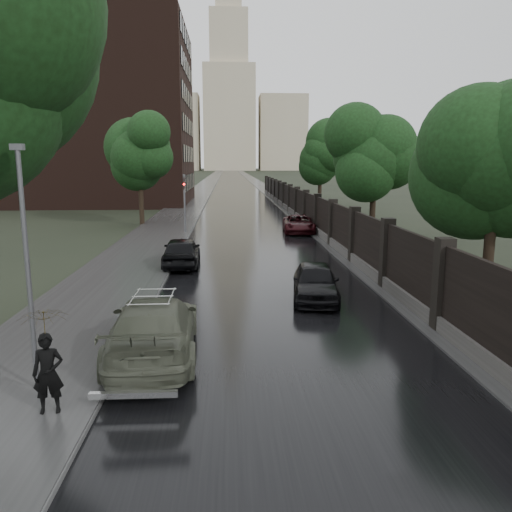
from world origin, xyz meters
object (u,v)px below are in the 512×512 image
object	(u,v)px
traffic_light	(185,199)
hatchback_left	(182,252)
volga_sedan	(154,328)
car_right_near	(315,282)
tree_right_a	(497,157)
tree_right_c	(320,160)
tree_right_b	(375,159)
car_right_far	(299,224)
lamp_post	(28,270)
pedestrian_umbrella	(45,331)
tree_left_far	(139,156)

from	to	relation	value
traffic_light	hatchback_left	distance (m)	10.68
volga_sedan	car_right_near	world-z (taller)	volga_sedan
tree_right_a	hatchback_left	bearing A→B (deg)	149.76
car_right_near	tree_right_a	bearing A→B (deg)	2.89
tree_right_c	volga_sedan	size ratio (longest dim) A/B	1.36
tree_right_b	hatchback_left	xyz separation A→B (m)	(-11.10, -7.53, -4.25)
tree_right_a	tree_right_b	distance (m)	14.00
volga_sedan	car_right_far	world-z (taller)	volga_sedan
tree_right_b	lamp_post	size ratio (longest dim) A/B	1.37
pedestrian_umbrella	tree_right_a	bearing A→B (deg)	22.99
tree_right_b	lamp_post	world-z (taller)	tree_right_b
hatchback_left	car_right_near	distance (m)	7.93
car_right_near	pedestrian_umbrella	size ratio (longest dim) A/B	1.61
tree_right_a	tree_right_c	xyz separation A→B (m)	(0.00, 32.00, 0.00)
tree_right_c	lamp_post	world-z (taller)	tree_right_c
tree_right_a	pedestrian_umbrella	size ratio (longest dim) A/B	2.93
lamp_post	car_right_near	distance (m)	10.09
tree_right_a	traffic_light	xyz separation A→B (m)	(-11.80, 16.99, -2.55)
tree_left_far	lamp_post	bearing A→B (deg)	-84.79
tree_right_a	car_right_far	bearing A→B (deg)	103.29
tree_left_far	lamp_post	distance (m)	28.73
tree_right_a	hatchback_left	distance (m)	13.53
tree_left_far	car_right_near	size ratio (longest dim) A/B	1.92
tree_right_b	volga_sedan	size ratio (longest dim) A/B	1.36
car_right_far	car_right_near	bearing A→B (deg)	-92.53
car_right_far	pedestrian_umbrella	distance (m)	26.21
tree_right_a	hatchback_left	world-z (taller)	tree_right_a
tree_right_c	car_right_far	xyz separation A→B (m)	(-4.10, -14.64, -4.33)
car_right_near	lamp_post	bearing A→B (deg)	-127.55
traffic_light	tree_right_b	bearing A→B (deg)	-14.24
tree_right_c	volga_sedan	bearing A→B (deg)	-106.48
volga_sedan	pedestrian_umbrella	size ratio (longest dim) A/B	2.16
traffic_light	volga_sedan	bearing A→B (deg)	-87.31
tree_left_far	tree_right_a	distance (m)	26.91
traffic_light	hatchback_left	bearing A→B (deg)	-86.19
hatchback_left	car_right_far	bearing A→B (deg)	-123.99
car_right_near	tree_right_b	bearing A→B (deg)	73.96
tree_right_c	car_right_near	bearing A→B (deg)	-100.60
tree_right_b	traffic_light	bearing A→B (deg)	165.76
car_right_near	car_right_far	distance (m)	16.98
tree_right_a	tree_right_b	xyz separation A→B (m)	(0.00, 14.00, 0.00)
tree_left_far	hatchback_left	bearing A→B (deg)	-74.18
lamp_post	pedestrian_umbrella	size ratio (longest dim) A/B	2.14
tree_right_c	car_right_near	size ratio (longest dim) A/B	1.82
volga_sedan	car_right_far	distance (m)	22.84
tree_right_c	car_right_far	distance (m)	15.81
car_right_near	pedestrian_umbrella	bearing A→B (deg)	-121.13
tree_left_far	tree_right_a	size ratio (longest dim) A/B	1.05
volga_sedan	hatchback_left	distance (m)	10.95
tree_right_a	car_right_near	size ratio (longest dim) A/B	1.82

